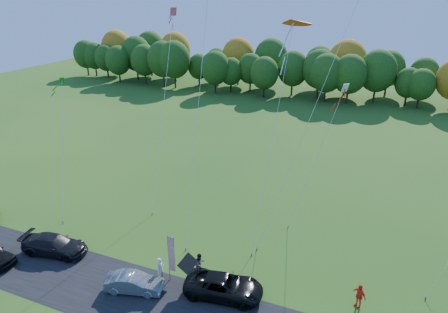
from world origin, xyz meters
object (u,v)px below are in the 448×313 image
at_px(person_east, 359,295).
at_px(silver_sedan, 134,283).
at_px(black_suv, 224,286).
at_px(feather_flag, 171,253).

bearing_deg(person_east, silver_sedan, -128.66).
bearing_deg(silver_sedan, black_suv, -86.58).
bearing_deg(feather_flag, black_suv, 0.31).
height_order(black_suv, silver_sedan, black_suv).
xyz_separation_m(black_suv, feather_flag, (-4.03, -0.02, 1.59)).
xyz_separation_m(person_east, feather_flag, (-12.68, -2.48, 1.47)).
xyz_separation_m(silver_sedan, person_east, (14.60, 4.45, 0.20)).
relative_size(black_suv, feather_flag, 1.41).
bearing_deg(person_east, feather_flag, -134.55).
xyz_separation_m(black_suv, silver_sedan, (-5.95, -1.99, -0.09)).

